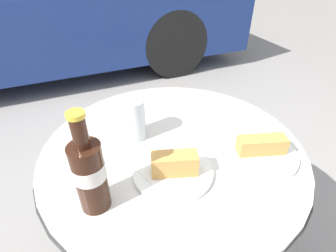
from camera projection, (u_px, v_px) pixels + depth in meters
bistro_table at (173, 176)px, 0.88m from camera, size 0.81×0.81×0.69m
cola_bottle_left at (90, 173)px, 0.57m from camera, size 0.07×0.07×0.26m
drinking_glass at (134, 121)px, 0.81m from camera, size 0.07×0.07×0.13m
lunch_plate_near at (261, 151)px, 0.76m from camera, size 0.21×0.21×0.06m
lunch_plate_far at (173, 169)px, 0.70m from camera, size 0.22×0.22×0.07m
parked_car at (11, 11)px, 2.64m from camera, size 4.59×1.69×1.31m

